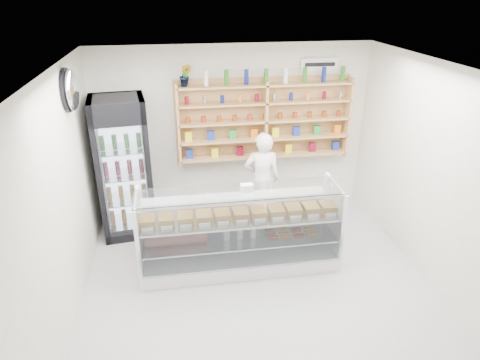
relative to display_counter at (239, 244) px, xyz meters
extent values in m
plane|color=#B2B1B7|center=(0.18, -0.73, -0.33)|extent=(5.00, 5.00, 0.00)
plane|color=white|center=(0.18, -0.73, 2.47)|extent=(5.00, 5.00, 0.00)
plane|color=silver|center=(0.18, 1.77, 1.07)|extent=(4.50, 0.00, 4.50)
plane|color=silver|center=(-2.07, -0.73, 1.07)|extent=(0.00, 5.00, 5.00)
plane|color=silver|center=(2.43, -0.73, 1.07)|extent=(0.00, 5.00, 5.00)
cube|color=white|center=(0.00, -0.01, -0.22)|extent=(2.70, 0.77, 0.23)
cube|color=white|center=(0.00, 0.34, 0.18)|extent=(2.70, 0.05, 0.57)
cube|color=silver|center=(0.00, -0.01, 0.13)|extent=(2.60, 0.67, 0.02)
cube|color=silver|center=(0.00, -0.01, 0.46)|extent=(2.65, 0.70, 0.02)
cube|color=silver|center=(0.00, -0.38, 0.37)|extent=(2.65, 0.11, 0.94)
cube|color=silver|center=(0.00, -0.06, 0.84)|extent=(2.65, 0.54, 0.01)
imported|color=white|center=(0.54, 1.09, 0.45)|extent=(0.61, 0.43, 1.57)
cube|color=black|center=(-1.58, 1.20, 0.75)|extent=(0.86, 0.84, 2.17)
cube|color=#340538|center=(-1.62, 0.84, 1.67)|extent=(0.76, 0.12, 0.30)
cube|color=silver|center=(-1.62, 0.83, 0.65)|extent=(0.65, 0.08, 1.71)
cube|color=tan|center=(-0.72, 1.61, 1.26)|extent=(0.04, 0.28, 1.33)
cube|color=tan|center=(0.68, 1.61, 1.26)|extent=(0.04, 0.28, 1.33)
cube|color=tan|center=(2.08, 1.61, 1.26)|extent=(0.04, 0.28, 1.33)
cube|color=tan|center=(0.68, 1.61, 0.67)|extent=(2.80, 0.28, 0.03)
cube|color=tan|center=(0.68, 1.61, 0.97)|extent=(2.80, 0.28, 0.03)
cube|color=tan|center=(0.68, 1.61, 1.27)|extent=(2.80, 0.28, 0.03)
cube|color=tan|center=(0.68, 1.61, 1.57)|extent=(2.80, 0.28, 0.03)
cube|color=tan|center=(0.68, 1.61, 1.85)|extent=(2.80, 0.28, 0.03)
imported|color=#1E6626|center=(-0.57, 1.61, 2.03)|extent=(0.22, 0.19, 0.34)
ellipsoid|color=silver|center=(-1.99, 0.47, 2.12)|extent=(0.15, 0.50, 0.50)
cube|color=white|center=(1.58, 1.74, 2.12)|extent=(0.62, 0.03, 0.20)
camera|label=1|loc=(-0.78, -4.96, 3.29)|focal=32.00mm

